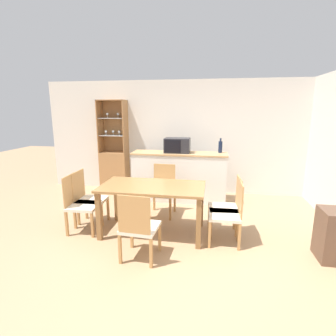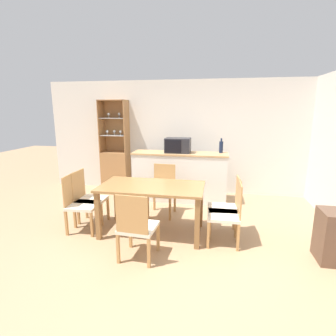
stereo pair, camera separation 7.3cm
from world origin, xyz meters
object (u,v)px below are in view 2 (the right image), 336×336
object	(u,v)px
dining_chair_side_right_far	(227,207)
microwave	(178,145)
dining_chair_head_near	(137,227)
dining_chair_head_far	(162,191)
dining_chair_side_right_near	(227,214)
dining_chair_side_left_far	(88,198)
dining_table	(152,192)
dining_chair_side_left_near	(80,204)
wine_bottle	(221,147)
display_cabinet	(116,164)

from	to	relation	value
dining_chair_side_right_far	microwave	world-z (taller)	microwave
dining_chair_head_near	dining_chair_head_far	bearing A→B (deg)	93.40
dining_chair_side_right_near	dining_chair_head_far	distance (m)	1.44
dining_chair_side_left_far	dining_chair_head_far	size ratio (longest dim) A/B	1.00
dining_table	dining_chair_head_far	bearing A→B (deg)	89.80
dining_chair_side_right_far	dining_chair_side_left_near	bearing A→B (deg)	92.32
dining_chair_head_near	dining_chair_side_right_near	distance (m)	1.31
dining_chair_head_near	dining_chair_side_left_far	xyz separation A→B (m)	(-1.13, 0.90, 0.00)
dining_chair_head_near	dining_chair_side_left_near	distance (m)	1.30
dining_chair_side_right_far	dining_chair_head_far	xyz separation A→B (m)	(-1.13, 0.64, 0.00)
dining_chair_side_right_far	dining_table	bearing A→B (deg)	92.33
dining_table	dining_chair_head_far	world-z (taller)	dining_chair_head_far
dining_chair_head_far	wine_bottle	xyz separation A→B (m)	(1.03, 0.96, 0.70)
dining_chair_side_right_far	dining_chair_side_left_far	size ratio (longest dim) A/B	1.00
dining_chair_side_right_near	wine_bottle	size ratio (longest dim) A/B	3.04
dining_chair_side_right_far	dining_chair_side_right_near	bearing A→B (deg)	175.74
dining_table	microwave	distance (m)	1.69
dining_chair_side_left_near	microwave	size ratio (longest dim) A/B	1.77
display_cabinet	dining_chair_head_near	xyz separation A→B (m)	(1.41, -2.84, -0.18)
dining_chair_side_right_near	wine_bottle	bearing A→B (deg)	2.22
dining_chair_head_near	dining_chair_head_far	size ratio (longest dim) A/B	1.00
dining_chair_side_right_far	dining_chair_head_far	bearing A→B (deg)	56.27
dining_table	dining_chair_side_right_far	size ratio (longest dim) A/B	1.73
dining_chair_side_left_near	microwave	bearing A→B (deg)	139.63
display_cabinet	dining_chair_side_right_near	size ratio (longest dim) A/B	2.31
dining_chair_head_near	wine_bottle	world-z (taller)	wine_bottle
dining_chair_side_right_far	dining_chair_side_left_near	distance (m)	2.28
wine_bottle	dining_chair_head_far	bearing A→B (deg)	-137.20
dining_chair_side_left_far	dining_chair_side_right_near	size ratio (longest dim) A/B	1.00
dining_chair_side_right_near	microwave	xyz separation A→B (m)	(-0.98, 1.73, 0.73)
dining_table	dining_chair_head_near	distance (m)	0.80
microwave	dining_chair_side_right_far	bearing A→B (deg)	-56.34
dining_chair_head_far	microwave	xyz separation A→B (m)	(0.15, 0.83, 0.73)
display_cabinet	dining_chair_side_right_far	world-z (taller)	display_cabinet
dining_table	wine_bottle	size ratio (longest dim) A/B	5.25
display_cabinet	dining_chair_side_right_far	bearing A→B (deg)	-37.31
display_cabinet	dining_chair_side_right_near	xyz separation A→B (m)	(2.54, -2.20, -0.18)
dining_chair_head_far	microwave	world-z (taller)	microwave
dining_table	wine_bottle	distance (m)	2.07
dining_chair_side_left_far	wine_bottle	distance (m)	2.79
dining_table	dining_chair_head_near	bearing A→B (deg)	-90.24
dining_chair_side_left_near	wine_bottle	size ratio (longest dim) A/B	3.04
dining_table	dining_chair_side_left_near	distance (m)	1.16
dining_chair_head_near	dining_chair_side_left_near	world-z (taller)	same
display_cabinet	wine_bottle	world-z (taller)	display_cabinet
dining_chair_side_right_near	dining_chair_side_left_near	bearing A→B (deg)	89.33
dining_table	dining_chair_side_left_near	world-z (taller)	dining_chair_side_left_near
dining_chair_side_left_near	dining_chair_head_far	distance (m)	1.45
dining_chair_head_near	dining_chair_side_right_near	xyz separation A→B (m)	(1.14, 0.64, 0.00)
dining_chair_head_near	wine_bottle	xyz separation A→B (m)	(1.04, 2.50, 0.70)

